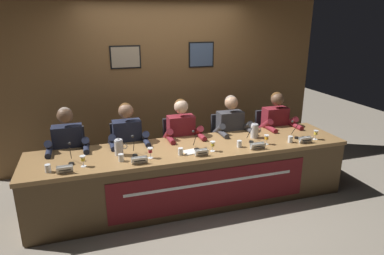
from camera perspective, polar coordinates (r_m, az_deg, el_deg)
ground_plane at (r=4.54m, az=0.00°, el=-11.98°), size 12.00×12.00×0.00m
wall_back_panelled at (r=5.41m, az=-4.68°, el=7.63°), size 5.17×0.14×2.60m
conference_table at (r=4.20m, az=0.55°, el=-6.61°), size 3.97×0.87×0.74m
chair_far_left at (r=4.74m, az=-19.66°, el=-5.75°), size 0.44×0.45×0.91m
panelist_far_left at (r=4.45m, az=-20.07°, el=-3.47°), size 0.51×0.48×1.24m
nameplate_far_left at (r=3.74m, az=-20.64°, el=-6.64°), size 0.16×0.06×0.08m
juice_glass_far_left at (r=3.82m, az=-17.91°, el=-5.09°), size 0.06×0.06×0.12m
water_cup_far_left at (r=3.83m, az=-23.10°, el=-6.41°), size 0.06×0.06×0.08m
microphone_far_left at (r=3.96m, az=-19.74°, el=-4.66°), size 0.06×0.17×0.22m
chair_left at (r=4.75m, az=-10.79°, el=-4.91°), size 0.44×0.45×0.91m
panelist_left at (r=4.46m, az=-10.66°, el=-2.58°), size 0.51×0.48×1.24m
nameplate_left at (r=3.77m, az=-8.83°, el=-5.48°), size 0.18×0.06×0.08m
juice_glass_left at (r=3.88m, az=-7.05°, el=-3.95°), size 0.06×0.06×0.12m
water_cup_left at (r=3.87m, az=-11.86°, el=-5.06°), size 0.06×0.06×0.08m
microphone_left at (r=4.00m, az=-9.71°, el=-3.57°), size 0.06×0.17×0.22m
chair_center at (r=4.88m, az=-2.21°, el=-3.98°), size 0.44×0.45×0.91m
panelist_center at (r=4.60m, az=-1.58°, el=-1.66°), size 0.51×0.48×1.24m
nameplate_center at (r=3.93m, az=1.64°, el=-4.23°), size 0.16×0.06×0.08m
juice_glass_center at (r=4.05m, az=3.49°, el=-2.87°), size 0.06×0.06×0.12m
water_cup_center at (r=3.96m, az=-1.93°, el=-4.12°), size 0.06×0.06×0.08m
microphone_center at (r=4.12m, az=0.59°, el=-2.67°), size 0.06×0.17×0.22m
chair_right at (r=5.11m, az=5.75°, el=-3.03°), size 0.44×0.45×0.91m
panelist_right at (r=4.84m, az=6.78°, el=-0.76°), size 0.51×0.48×1.24m
nameplate_right at (r=4.20m, az=11.04°, el=-3.07°), size 0.19×0.06×0.08m
juice_glass_right at (r=4.37m, az=12.44°, el=-1.71°), size 0.06×0.06×0.12m
water_cup_right at (r=4.23m, az=7.96°, el=-2.80°), size 0.06×0.06×0.08m
microphone_right at (r=4.43m, az=9.73°, el=-1.45°), size 0.06×0.17×0.22m
chair_far_right at (r=5.43m, az=12.89°, el=-2.13°), size 0.44×0.45×0.91m
panelist_far_right at (r=5.18m, az=14.20°, el=0.04°), size 0.51×0.48×1.24m
nameplate_far_right at (r=4.57m, az=18.60°, el=-1.98°), size 0.18×0.06×0.08m
juice_glass_far_right at (r=4.73m, az=20.13°, el=-0.91°), size 0.06×0.06×0.12m
water_cup_far_right at (r=4.53m, az=16.22°, el=-1.97°), size 0.06×0.06×0.08m
microphone_far_right at (r=4.72m, az=17.01°, el=-0.77°), size 0.06×0.17×0.22m
water_pitcher_left_side at (r=4.02m, az=-12.20°, el=-3.31°), size 0.15×0.10×0.21m
water_pitcher_right_side at (r=4.58m, az=10.48°, el=-0.57°), size 0.15×0.10×0.21m
document_stack_center at (r=4.05m, az=0.09°, el=-4.08°), size 0.23×0.18×0.01m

